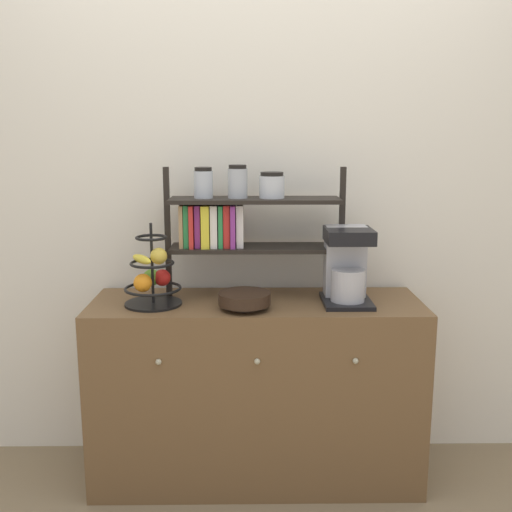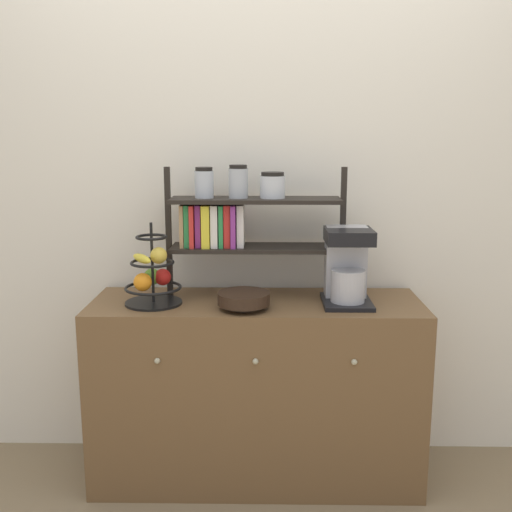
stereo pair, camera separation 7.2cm
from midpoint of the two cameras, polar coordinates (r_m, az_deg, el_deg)
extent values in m
plane|color=#847051|center=(2.73, -0.71, -22.57)|extent=(12.00, 12.00, 0.00)
cube|color=silver|center=(2.79, -0.79, 6.81)|extent=(7.00, 0.05, 2.60)
cube|color=brown|center=(2.74, -0.74, -12.63)|extent=(1.43, 0.47, 0.82)
sphere|color=#B2AD8C|center=(2.45, -10.12, -9.91)|extent=(0.02, 0.02, 0.02)
sphere|color=#B2AD8C|center=(2.42, -0.75, -10.01)|extent=(0.02, 0.02, 0.02)
sphere|color=#B2AD8C|center=(2.45, 8.62, -9.86)|extent=(0.02, 0.02, 0.02)
cube|color=black|center=(2.59, 7.82, -4.28)|extent=(0.20, 0.26, 0.02)
cube|color=#B7B7BC|center=(2.62, 7.69, -0.44)|extent=(0.17, 0.10, 0.31)
cylinder|color=#B7B7BC|center=(2.55, 7.94, -2.75)|extent=(0.14, 0.14, 0.14)
cube|color=black|center=(2.51, 8.04, 1.93)|extent=(0.19, 0.21, 0.06)
cylinder|color=black|center=(2.59, -10.53, -4.47)|extent=(0.24, 0.24, 0.01)
cylinder|color=black|center=(2.55, -10.67, -0.68)|extent=(0.01, 0.01, 0.34)
torus|color=black|center=(2.57, -10.58, -3.05)|extent=(0.24, 0.24, 0.01)
torus|color=black|center=(2.55, -10.67, -0.68)|extent=(0.19, 0.19, 0.01)
torus|color=black|center=(2.53, -10.76, 1.74)|extent=(0.13, 0.13, 0.01)
sphere|color=red|center=(2.60, -9.70, -2.05)|extent=(0.07, 0.07, 0.07)
sphere|color=#6BAD33|center=(2.61, -10.70, -2.02)|extent=(0.07, 0.07, 0.07)
sphere|color=orange|center=(2.51, -11.55, -2.53)|extent=(0.08, 0.08, 0.08)
ellipsoid|color=yellow|center=(2.53, -11.64, -0.30)|extent=(0.12, 0.14, 0.04)
sphere|color=gold|center=(2.51, -10.06, 0.00)|extent=(0.07, 0.07, 0.07)
cylinder|color=black|center=(2.48, -1.93, -4.84)|extent=(0.12, 0.12, 0.02)
cylinder|color=black|center=(2.47, -1.94, -4.05)|extent=(0.22, 0.22, 0.05)
cube|color=black|center=(2.65, -9.18, 2.19)|extent=(0.02, 0.02, 0.57)
cube|color=black|center=(2.65, 7.38, 2.23)|extent=(0.02, 0.02, 0.57)
cube|color=black|center=(2.63, -0.90, 0.76)|extent=(0.74, 0.20, 0.02)
cube|color=black|center=(2.60, -0.91, 5.34)|extent=(0.74, 0.20, 0.02)
cube|color=tan|center=(2.64, -7.81, 2.89)|extent=(0.02, 0.14, 0.18)
cube|color=#2D8C47|center=(2.64, -7.36, 2.89)|extent=(0.02, 0.13, 0.18)
cube|color=red|center=(2.63, -6.86, 2.90)|extent=(0.02, 0.16, 0.18)
cube|color=#8C338C|center=(2.63, -6.31, 2.89)|extent=(0.02, 0.12, 0.18)
cube|color=yellow|center=(2.63, -5.56, 2.91)|extent=(0.03, 0.16, 0.18)
cube|color=white|center=(2.62, -4.77, 2.91)|extent=(0.03, 0.14, 0.18)
cube|color=#2D8C47|center=(2.62, -4.13, 2.90)|extent=(0.02, 0.14, 0.18)
cube|color=red|center=(2.62, -3.58, 2.92)|extent=(0.03, 0.13, 0.18)
cube|color=#8C338C|center=(2.62, -2.98, 2.92)|extent=(0.02, 0.16, 0.18)
cube|color=white|center=(2.62, -2.32, 2.92)|extent=(0.03, 0.12, 0.18)
cylinder|color=silver|center=(2.61, -5.83, 6.78)|extent=(0.08, 0.08, 0.12)
cylinder|color=black|center=(2.60, -5.86, 8.24)|extent=(0.07, 0.07, 0.02)
cylinder|color=#ADB2B7|center=(2.60, -2.56, 6.92)|extent=(0.08, 0.08, 0.13)
cylinder|color=black|center=(2.59, -2.57, 8.49)|extent=(0.08, 0.08, 0.02)
cylinder|color=silver|center=(2.60, 0.72, 6.59)|extent=(0.11, 0.11, 0.10)
cylinder|color=black|center=(2.60, 0.73, 7.82)|extent=(0.10, 0.10, 0.02)
camera|label=1|loc=(0.04, -90.81, -0.16)|focal=42.00mm
camera|label=2|loc=(0.04, 89.19, 0.16)|focal=42.00mm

